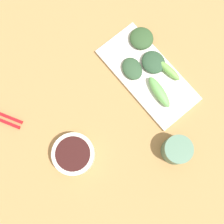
{
  "coord_description": "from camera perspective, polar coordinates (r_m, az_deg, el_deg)",
  "views": [
    {
      "loc": [
        -0.1,
        -0.11,
        0.81
      ],
      "look_at": [
        -0.0,
        0.01,
        0.05
      ],
      "focal_mm": 48.82,
      "sensor_mm": 36.0,
      "label": 1
    }
  ],
  "objects": [
    {
      "name": "broccoli_leafy_0",
      "position": [
        0.85,
        5.56,
        13.58
      ],
      "size": [
        0.07,
        0.07,
        0.02
      ],
      "primitive_type": "ellipsoid",
      "rotation": [
        0.0,
        0.0,
        -0.13
      ],
      "color": "#2F4F2A",
      "rests_on": "serving_plate"
    },
    {
      "name": "sauce_bowl",
      "position": [
        0.77,
        -7.21,
        -7.85
      ],
      "size": [
        0.11,
        0.11,
        0.04
      ],
      "color": "silver",
      "rests_on": "tabletop"
    },
    {
      "name": "broccoli_stalk_4",
      "position": [
        0.8,
        8.8,
        3.73
      ],
      "size": [
        0.04,
        0.1,
        0.03
      ],
      "primitive_type": "ellipsoid",
      "rotation": [
        0.0,
        0.0,
        -0.15
      ],
      "color": "#66AF58",
      "rests_on": "serving_plate"
    },
    {
      "name": "broccoli_stalk_2",
      "position": [
        0.82,
        10.75,
        7.49
      ],
      "size": [
        0.03,
        0.08,
        0.02
      ],
      "primitive_type": "ellipsoid",
      "rotation": [
        0.0,
        0.0,
        0.1
      ],
      "color": "#72B050",
      "rests_on": "serving_plate"
    },
    {
      "name": "serving_plate",
      "position": [
        0.83,
        6.7,
        6.86
      ],
      "size": [
        0.13,
        0.28,
        0.01
      ],
      "primitive_type": "cube",
      "color": "silver",
      "rests_on": "tabletop"
    },
    {
      "name": "tea_cup",
      "position": [
        0.77,
        12.02,
        -6.99
      ],
      "size": [
        0.07,
        0.07,
        0.06
      ],
      "primitive_type": "cylinder",
      "color": "#50765E",
      "rests_on": "tabletop"
    },
    {
      "name": "tabletop",
      "position": [
        0.81,
        0.43,
        -0.87
      ],
      "size": [
        2.1,
        2.1,
        0.02
      ],
      "primitive_type": "cube",
      "color": "#A37B49",
      "rests_on": "ground"
    },
    {
      "name": "broccoli_leafy_1",
      "position": [
        0.82,
        7.76,
        9.23
      ],
      "size": [
        0.06,
        0.07,
        0.02
      ],
      "primitive_type": "ellipsoid",
      "rotation": [
        0.0,
        0.0,
        -0.03
      ],
      "color": "#2A4A31",
      "rests_on": "serving_plate"
    },
    {
      "name": "broccoli_leafy_3",
      "position": [
        0.81,
        3.78,
        8.1
      ],
      "size": [
        0.06,
        0.07,
        0.02
      ],
      "primitive_type": "ellipsoid",
      "rotation": [
        0.0,
        0.0,
        -0.24
      ],
      "color": "#2F4F32",
      "rests_on": "serving_plate"
    }
  ]
}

